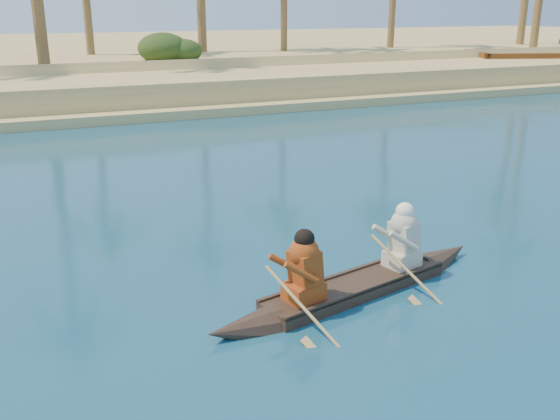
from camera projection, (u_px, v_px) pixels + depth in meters
name	position (u px, v px, depth m)	size (l,w,h in m)	color
canoe	(356.00, 276.00, 9.54)	(5.30, 1.87, 1.45)	#36281D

